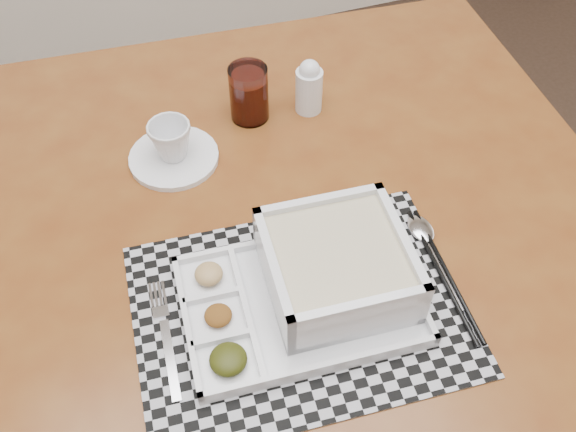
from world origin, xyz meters
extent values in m
cube|color=#5C2910|center=(0.26, 0.75, 0.81)|extent=(1.20, 1.20, 0.04)
cylinder|color=#5C2910|center=(-0.20, 1.29, 0.40)|extent=(0.06, 0.06, 0.79)
cylinder|color=#5C2910|center=(0.80, 1.21, 0.40)|extent=(0.06, 0.06, 0.79)
cube|color=#5C2910|center=(0.29, 1.23, 0.75)|extent=(0.96, 0.11, 0.09)
cube|color=#5C2910|center=(0.73, 0.71, 0.75)|extent=(0.11, 0.96, 0.09)
cube|color=#9D9CA3|center=(0.24, 0.62, 0.84)|extent=(0.48, 0.37, 0.00)
cube|color=silver|center=(0.24, 0.63, 0.84)|extent=(0.34, 0.24, 0.01)
cube|color=silver|center=(0.25, 0.74, 0.85)|extent=(0.32, 0.03, 0.01)
cube|color=silver|center=(0.24, 0.52, 0.85)|extent=(0.32, 0.03, 0.01)
cube|color=silver|center=(0.09, 0.64, 0.85)|extent=(0.03, 0.22, 0.01)
cube|color=silver|center=(0.40, 0.62, 0.85)|extent=(0.03, 0.22, 0.01)
cube|color=silver|center=(0.17, 0.64, 0.85)|extent=(0.02, 0.20, 0.01)
cube|color=silver|center=(0.12, 0.61, 0.85)|extent=(0.08, 0.01, 0.01)
cube|color=silver|center=(0.13, 0.67, 0.85)|extent=(0.08, 0.01, 0.01)
ellipsoid|color=black|center=(0.13, 0.57, 0.86)|extent=(0.05, 0.05, 0.02)
ellipsoid|color=#492A0C|center=(0.13, 0.64, 0.86)|extent=(0.04, 0.04, 0.02)
ellipsoid|color=olive|center=(0.14, 0.71, 0.86)|extent=(0.04, 0.04, 0.02)
cube|color=silver|center=(0.30, 0.64, 0.85)|extent=(0.21, 0.21, 0.01)
cube|color=silver|center=(0.31, 0.73, 0.89)|extent=(0.19, 0.03, 0.08)
cube|color=silver|center=(0.30, 0.55, 0.89)|extent=(0.19, 0.03, 0.08)
cube|color=silver|center=(0.21, 0.65, 0.89)|extent=(0.03, 0.19, 0.08)
cube|color=silver|center=(0.39, 0.64, 0.89)|extent=(0.03, 0.19, 0.08)
cube|color=#C5BD92|center=(0.30, 0.64, 0.88)|extent=(0.18, 0.18, 0.07)
cube|color=silver|center=(0.05, 0.61, 0.84)|extent=(0.02, 0.12, 0.00)
cube|color=silver|center=(0.06, 0.68, 0.84)|extent=(0.02, 0.02, 0.00)
cube|color=silver|center=(0.05, 0.71, 0.84)|extent=(0.01, 0.04, 0.00)
cube|color=silver|center=(0.06, 0.71, 0.84)|extent=(0.01, 0.04, 0.00)
cube|color=silver|center=(0.07, 0.71, 0.84)|extent=(0.01, 0.04, 0.00)
cube|color=silver|center=(0.07, 0.71, 0.84)|extent=(0.01, 0.04, 0.00)
cube|color=silver|center=(0.46, 0.60, 0.84)|extent=(0.02, 0.12, 0.00)
ellipsoid|color=silver|center=(0.46, 0.69, 0.84)|extent=(0.04, 0.06, 0.01)
cylinder|color=black|center=(0.45, 0.61, 0.84)|extent=(0.03, 0.24, 0.01)
cylinder|color=black|center=(0.46, 0.61, 0.84)|extent=(0.03, 0.24, 0.01)
cylinder|color=silver|center=(0.14, 0.97, 0.84)|extent=(0.15, 0.15, 0.01)
imported|color=silver|center=(0.14, 0.97, 0.88)|extent=(0.09, 0.09, 0.07)
cylinder|color=white|center=(0.30, 1.03, 0.89)|extent=(0.07, 0.07, 0.10)
cylinder|color=#3A0A04|center=(0.30, 1.03, 0.88)|extent=(0.06, 0.06, 0.08)
cylinder|color=silver|center=(0.40, 1.02, 0.88)|extent=(0.05, 0.05, 0.08)
sphere|color=silver|center=(0.40, 1.02, 0.92)|extent=(0.04, 0.04, 0.04)
camera|label=1|loc=(0.07, 0.18, 1.60)|focal=40.00mm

